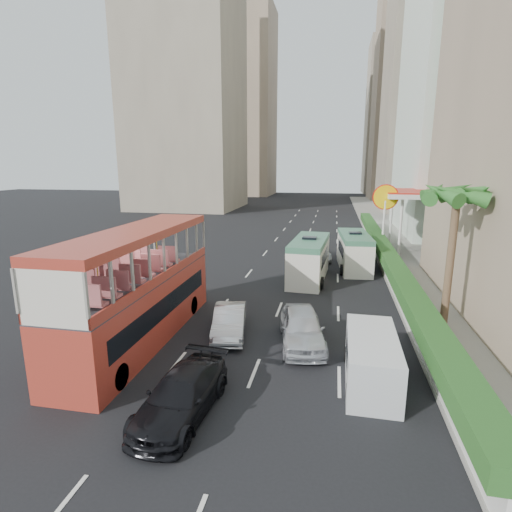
% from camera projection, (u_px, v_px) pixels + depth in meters
% --- Properties ---
extents(ground_plane, '(200.00, 200.00, 0.00)m').
position_uv_depth(ground_plane, '(272.00, 350.00, 17.11)').
color(ground_plane, black).
rests_on(ground_plane, ground).
extents(double_decker_bus, '(2.50, 11.00, 5.06)m').
position_uv_depth(double_decker_bus, '(139.00, 286.00, 17.67)').
color(double_decker_bus, '#B03526').
rests_on(double_decker_bus, ground).
extents(car_silver_lane_a, '(2.11, 4.22, 1.33)m').
position_uv_depth(car_silver_lane_a, '(230.00, 334.00, 18.74)').
color(car_silver_lane_a, silver).
rests_on(car_silver_lane_a, ground).
extents(car_silver_lane_b, '(2.60, 4.83, 1.56)m').
position_uv_depth(car_silver_lane_b, '(302.00, 344.00, 17.72)').
color(car_silver_lane_b, silver).
rests_on(car_silver_lane_b, ground).
extents(car_black, '(2.24, 4.77, 1.34)m').
position_uv_depth(car_black, '(182.00, 414.00, 12.74)').
color(car_black, black).
rests_on(car_black, ground).
extents(van_asset, '(2.87, 4.92, 1.29)m').
position_uv_depth(van_asset, '(316.00, 260.00, 33.51)').
color(van_asset, silver).
rests_on(van_asset, ground).
extents(minibus_near, '(2.58, 6.54, 2.84)m').
position_uv_depth(minibus_near, '(309.00, 259.00, 27.46)').
color(minibus_near, silver).
rests_on(minibus_near, ground).
extents(minibus_far, '(2.51, 6.23, 2.70)m').
position_uv_depth(minibus_far, '(354.00, 251.00, 30.31)').
color(minibus_far, silver).
rests_on(minibus_far, ground).
extents(panel_van_near, '(1.83, 4.43, 1.76)m').
position_uv_depth(panel_van_near, '(371.00, 360.00, 14.44)').
color(panel_van_near, silver).
rests_on(panel_van_near, ground).
extents(panel_van_far, '(1.94, 4.57, 1.81)m').
position_uv_depth(panel_van_far, '(352.00, 247.00, 34.02)').
color(panel_van_far, silver).
rests_on(panel_van_far, ground).
extents(sidewalk, '(6.00, 120.00, 0.18)m').
position_uv_depth(sidewalk, '(401.00, 245.00, 39.32)').
color(sidewalk, '#99968C').
rests_on(sidewalk, ground).
extents(kerb_wall, '(0.30, 44.00, 1.00)m').
position_uv_depth(kerb_wall, '(385.00, 264.00, 29.19)').
color(kerb_wall, silver).
rests_on(kerb_wall, sidewalk).
extents(hedge, '(1.10, 44.00, 0.70)m').
position_uv_depth(hedge, '(386.00, 253.00, 29.00)').
color(hedge, '#2D6626').
rests_on(hedge, kerb_wall).
extents(palm_tree, '(0.36, 0.36, 6.40)m').
position_uv_depth(palm_tree, '(450.00, 261.00, 18.72)').
color(palm_tree, brown).
rests_on(palm_tree, sidewalk).
extents(shell_station, '(6.50, 8.00, 5.50)m').
position_uv_depth(shell_station, '(418.00, 221.00, 36.63)').
color(shell_station, silver).
rests_on(shell_station, ground).
extents(tower_mid, '(16.00, 16.00, 50.00)m').
position_uv_depth(tower_mid, '(441.00, 54.00, 63.65)').
color(tower_mid, '#A0937E').
rests_on(tower_mid, ground).
extents(tower_far_a, '(14.00, 14.00, 44.00)m').
position_uv_depth(tower_far_a, '(407.00, 98.00, 87.46)').
color(tower_far_a, tan).
rests_on(tower_far_a, ground).
extents(tower_far_b, '(14.00, 14.00, 40.00)m').
position_uv_depth(tower_far_b, '(393.00, 119.00, 108.96)').
color(tower_far_b, '#A0937E').
rests_on(tower_far_b, ground).
extents(tower_left_a, '(18.00, 18.00, 52.00)m').
position_uv_depth(tower_left_a, '(185.00, 56.00, 68.42)').
color(tower_left_a, '#A0937E').
rests_on(tower_left_a, ground).
extents(tower_left_b, '(16.00, 16.00, 46.00)m').
position_uv_depth(tower_left_b, '(242.00, 104.00, 102.20)').
color(tower_left_b, tan).
rests_on(tower_left_b, ground).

